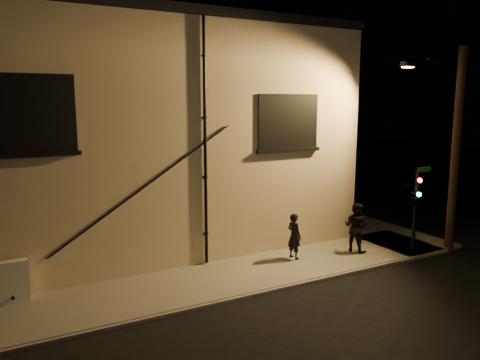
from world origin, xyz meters
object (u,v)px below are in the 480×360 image
traffic_signal (415,197)px  pedestrian_a (294,236)px  pedestrian_b (356,227)px  streetlamp_pole (454,146)px

traffic_signal → pedestrian_a: bearing=157.2°
pedestrian_b → traffic_signal: bearing=-149.9°
pedestrian_a → traffic_signal: 4.64m
pedestrian_a → traffic_signal: bearing=-122.6°
pedestrian_b → streetlamp_pole: bearing=-131.4°
pedestrian_b → traffic_signal: 2.38m
pedestrian_a → pedestrian_b: (2.52, -0.42, 0.11)m
pedestrian_a → traffic_signal: traffic_signal is taller
traffic_signal → streetlamp_pole: streetlamp_pole is taller
pedestrian_b → pedestrian_a: bearing=59.9°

